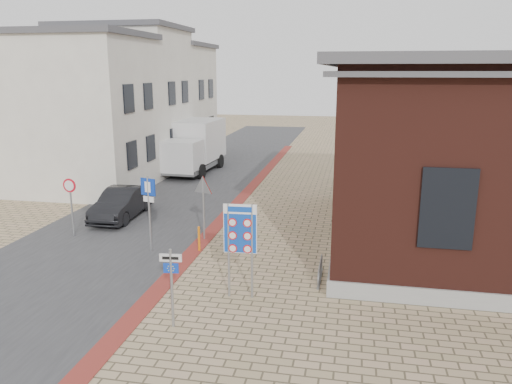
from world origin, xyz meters
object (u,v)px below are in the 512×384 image
Objects in this scene: box_truck at (194,146)px; essen_sign at (171,277)px; parking_sign at (149,200)px; border_sign at (240,231)px; bollard at (199,239)px; sedan at (122,203)px.

box_truck reaches higher than essen_sign.
parking_sign is at bearing 112.07° from essen_sign.
bollard is (-2.30, 3.36, -1.52)m from border_sign.
essen_sign is 5.72m from parking_sign.
bollard is (4.60, -3.33, -0.21)m from sedan.
border_sign is 1.33× the size of essen_sign.
sedan is 1.47× the size of parking_sign.
parking_sign is 3.01× the size of bollard.
sedan is 4.41× the size of bollard.
sedan is at bearing 144.07° from bollard.
bollard is at bearing -68.77° from box_truck.
sedan reaches higher than bollard.
sedan is 4.84m from parking_sign.
border_sign is at bearing -46.32° from sedan.
box_truck is (-0.10, 10.55, 1.00)m from sedan.
sedan is 5.68m from bollard.
essen_sign is at bearing -45.55° from parking_sign.
essen_sign is (5.60, -8.69, 0.68)m from sedan.
essen_sign reaches higher than sedan.
border_sign reaches higher than bollard.
box_truck reaches higher than border_sign.
essen_sign is 0.75× the size of parking_sign.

